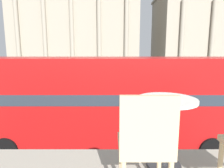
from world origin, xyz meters
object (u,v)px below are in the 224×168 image
at_px(cafe_chair_0, 146,143).
at_px(plaza_building_right, 222,33).
at_px(pedestrian_black, 53,72).
at_px(cafe_dining_table, 166,117).
at_px(traffic_light_mid, 59,73).
at_px(plaza_building_left, 77,21).
at_px(pedestrian_yellow, 164,72).
at_px(pedestrian_olive, 55,71).
at_px(pedestrian_blue, 88,73).
at_px(double_decker_bus, 109,99).
at_px(traffic_light_near, 150,84).

bearing_deg(cafe_chair_0, plaza_building_right, 53.72).
bearing_deg(pedestrian_black, plaza_building_right, 113.35).
xyz_separation_m(cafe_dining_table, plaza_building_right, (26.15, 48.09, 4.81)).
height_order(cafe_dining_table, traffic_light_mid, cafe_dining_table).
xyz_separation_m(plaza_building_left, plaza_building_right, (35.11, 1.35, -2.54)).
bearing_deg(traffic_light_mid, cafe_chair_0, -73.20).
bearing_deg(pedestrian_yellow, plaza_building_left, 116.18).
xyz_separation_m(plaza_building_right, pedestrian_olive, (-36.38, -16.63, -7.65)).
bearing_deg(pedestrian_yellow, pedestrian_blue, 170.91).
xyz_separation_m(traffic_light_mid, pedestrian_yellow, (14.03, 12.95, -1.29)).
bearing_deg(pedestrian_yellow, traffic_light_mid, -158.84).
xyz_separation_m(double_decker_bus, pedestrian_black, (-9.47, 23.31, -1.36)).
distance_m(plaza_building_left, plaza_building_right, 35.23).
relative_size(double_decker_bus, traffic_light_mid, 3.32).
xyz_separation_m(double_decker_bus, cafe_chair_0, (0.39, -7.36, 1.50)).
relative_size(double_decker_bus, pedestrian_yellow, 6.92).
xyz_separation_m(traffic_light_near, pedestrian_blue, (-6.38, 16.47, -1.17)).
bearing_deg(traffic_light_near, pedestrian_olive, 122.52).
relative_size(plaza_building_left, pedestrian_black, 17.02).
xyz_separation_m(pedestrian_blue, pedestrian_black, (-5.90, 1.57, -0.01)).
bearing_deg(double_decker_bus, traffic_light_mid, 114.91).
height_order(double_decker_bus, plaza_building_left, plaza_building_left).
bearing_deg(pedestrian_yellow, pedestrian_black, 162.07).
height_order(traffic_light_mid, pedestrian_yellow, traffic_light_mid).
relative_size(cafe_chair_0, pedestrian_blue, 0.53).
height_order(double_decker_bus, pedestrian_black, double_decker_bus).
bearing_deg(cafe_dining_table, plaza_building_right, 61.47).
distance_m(cafe_dining_table, plaza_building_left, 48.16).
bearing_deg(pedestrian_blue, plaza_building_right, 163.37).
relative_size(plaza_building_right, traffic_light_mid, 9.39).
relative_size(cafe_chair_0, traffic_light_near, 0.28).
distance_m(plaza_building_right, pedestrian_blue, 36.95).
relative_size(cafe_chair_0, traffic_light_mid, 0.27).
distance_m(traffic_light_near, pedestrian_blue, 17.70).
bearing_deg(pedestrian_olive, traffic_light_near, -105.00).
distance_m(cafe_chair_0, pedestrian_olive, 33.62).
height_order(pedestrian_olive, pedestrian_black, pedestrian_olive).
xyz_separation_m(double_decker_bus, cafe_dining_table, (0.69, -6.83, 1.52)).
xyz_separation_m(double_decker_bus, traffic_light_near, (2.80, 5.27, -0.19)).
relative_size(plaza_building_left, pedestrian_blue, 16.89).
height_order(plaza_building_right, pedestrian_olive, plaza_building_right).
distance_m(plaza_building_right, pedestrian_yellow, 25.89).
height_order(cafe_dining_table, plaza_building_left, plaza_building_left).
bearing_deg(cafe_dining_table, traffic_light_near, 80.08).
height_order(double_decker_bus, traffic_light_near, double_decker_bus).
relative_size(cafe_dining_table, plaza_building_right, 0.02).
bearing_deg(plaza_building_left, cafe_chair_0, -79.61).
xyz_separation_m(plaza_building_right, pedestrian_yellow, (-18.11, -16.80, -7.76)).
xyz_separation_m(double_decker_bus, pedestrian_blue, (-3.57, 21.75, -1.35)).
height_order(cafe_dining_table, cafe_chair_0, cafe_chair_0).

